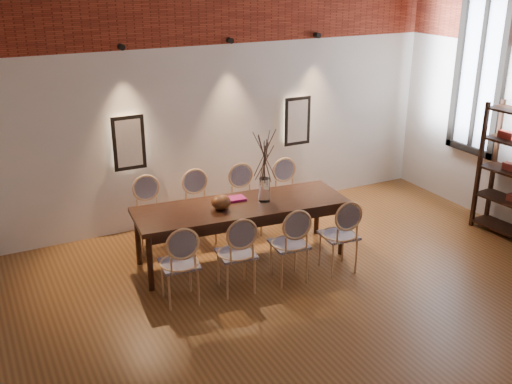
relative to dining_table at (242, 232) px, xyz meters
name	(u,v)px	position (x,y,z in m)	size (l,w,h in m)	color
floor	(356,334)	(0.32, -2.01, -0.39)	(7.00, 7.00, 0.02)	brown
wall_back	(214,81)	(0.32, 1.54, 1.62)	(7.00, 0.10, 4.00)	silver
niche_left	(128,142)	(-0.98, 1.44, 0.93)	(0.36, 0.06, 0.66)	#FFEAC6
niche_right	(296,121)	(1.62, 1.44, 0.93)	(0.36, 0.06, 0.66)	#FFEAC6
spot_fixture_left	(121,47)	(-0.98, 1.41, 2.17)	(0.08, 0.08, 0.10)	black
spot_fixture_mid	(230,41)	(0.52, 1.41, 2.17)	(0.08, 0.08, 0.10)	black
spot_fixture_right	(317,35)	(1.92, 1.41, 2.17)	(0.08, 0.08, 0.10)	black
window_glass	(481,68)	(3.78, -0.01, 1.77)	(0.02, 0.78, 2.38)	silver
window_frame	(480,68)	(3.76, -0.01, 1.77)	(0.08, 0.90, 2.50)	black
window_mullion	(480,68)	(3.76, -0.01, 1.77)	(0.06, 0.06, 2.40)	black
dining_table	(242,232)	(0.00, 0.00, 0.00)	(2.64, 0.85, 0.75)	#32190F
chair_near_a	(179,263)	(-1.05, -0.61, 0.09)	(0.44, 0.44, 0.94)	#E1B27C
chair_near_b	(236,253)	(-0.39, -0.67, 0.09)	(0.44, 0.44, 0.94)	#E1B27C
chair_near_c	(289,244)	(0.27, -0.73, 0.09)	(0.44, 0.44, 0.94)	#E1B27C
chair_near_d	(339,235)	(0.92, -0.79, 0.09)	(0.44, 0.44, 0.94)	#E1B27C
chair_far_a	(151,216)	(-0.92, 0.79, 0.09)	(0.44, 0.44, 0.94)	#E1B27C
chair_far_b	(200,209)	(-0.27, 0.73, 0.09)	(0.44, 0.44, 0.94)	#E1B27C
chair_far_c	(246,202)	(0.39, 0.67, 0.09)	(0.44, 0.44, 0.94)	#E1B27C
chair_far_d	(290,195)	(1.05, 0.61, 0.09)	(0.44, 0.44, 0.94)	#E1B27C
vase	(264,190)	(0.31, -0.03, 0.53)	(0.14, 0.14, 0.30)	silver
dried_branches	(265,155)	(0.31, -0.03, 0.98)	(0.50, 0.50, 0.70)	#43332B
bowl	(221,202)	(-0.28, -0.02, 0.46)	(0.24, 0.24, 0.18)	brown
book	(235,199)	(-0.01, 0.17, 0.39)	(0.26, 0.18, 0.03)	#98105C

